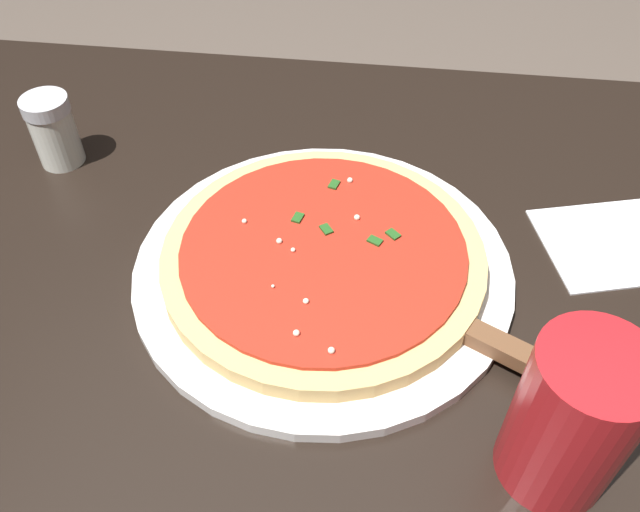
# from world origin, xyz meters

# --- Properties ---
(restaurant_table) EXTENTS (1.03, 0.68, 0.75)m
(restaurant_table) POSITION_xyz_m (0.00, 0.00, 0.59)
(restaurant_table) COLOR black
(restaurant_table) RESTS_ON ground_plane
(serving_plate) EXTENTS (0.33, 0.33, 0.01)m
(serving_plate) POSITION_xyz_m (0.00, 0.01, 0.75)
(serving_plate) COLOR white
(serving_plate) RESTS_ON restaurant_table
(pizza) EXTENTS (0.27, 0.27, 0.02)m
(pizza) POSITION_xyz_m (0.00, 0.01, 0.77)
(pizza) COLOR #DBB26B
(pizza) RESTS_ON serving_plate
(pizza_server) EXTENTS (0.22, 0.14, 0.01)m
(pizza_server) POSITION_xyz_m (-0.14, 0.08, 0.76)
(pizza_server) COLOR silver
(pizza_server) RESTS_ON serving_plate
(cup_tall_drink) EXTENTS (0.07, 0.07, 0.12)m
(cup_tall_drink) POSITION_xyz_m (-0.17, 0.17, 0.81)
(cup_tall_drink) COLOR #B2191E
(cup_tall_drink) RESTS_ON restaurant_table
(napkin_folded_right) EXTENTS (0.17, 0.14, 0.00)m
(napkin_folded_right) POSITION_xyz_m (-0.27, -0.06, 0.75)
(napkin_folded_right) COLOR white
(napkin_folded_right) RESTS_ON restaurant_table
(parmesan_shaker) EXTENTS (0.05, 0.05, 0.07)m
(parmesan_shaker) POSITION_xyz_m (0.29, -0.11, 0.78)
(parmesan_shaker) COLOR silver
(parmesan_shaker) RESTS_ON restaurant_table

